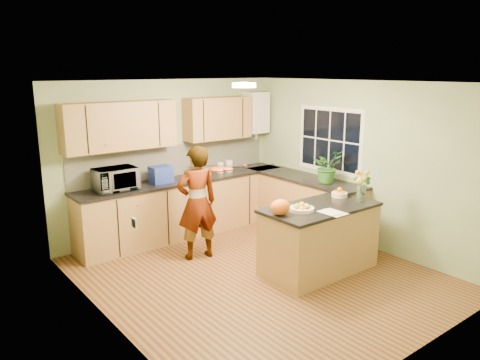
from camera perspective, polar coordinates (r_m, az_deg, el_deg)
floor at (r=6.32m, az=2.18°, el=-11.51°), size 4.50×4.50×0.00m
ceiling at (r=5.73m, az=2.41°, el=11.80°), size 4.00×4.50×0.02m
wall_back at (r=7.71m, az=-8.58°, el=2.72°), size 4.00×0.02×2.50m
wall_front at (r=4.50m, az=21.24°, el=-5.80°), size 4.00×0.02×2.50m
wall_left at (r=4.90m, az=-15.93°, el=-3.86°), size 0.02×4.50×2.50m
wall_right at (r=7.32m, az=14.33°, el=1.88°), size 0.02×4.50×2.50m
back_counter at (r=7.69m, az=-6.62°, el=-3.22°), size 3.64×0.62×0.94m
right_counter at (r=7.83m, az=7.73°, el=-2.97°), size 0.62×2.24×0.94m
splashback at (r=7.76m, az=-7.87°, el=2.43°), size 3.60×0.02×0.52m
upper_cabinets at (r=7.39m, az=-9.28°, el=6.94°), size 3.20×0.34×0.70m
boiler at (r=8.46m, az=1.97°, el=8.22°), size 0.40×0.30×0.86m
window_right at (r=7.64m, az=10.87°, el=4.81°), size 0.01×1.30×1.05m
light_switch at (r=4.36m, az=-12.77°, el=-5.11°), size 0.02×0.09×0.09m
ceiling_lamp at (r=5.96m, az=0.50°, el=11.50°), size 0.30×0.30×0.07m
peninsula_island at (r=6.36m, az=9.63°, el=-7.06°), size 1.58×0.81×0.91m
fruit_dish at (r=5.96m, az=7.54°, el=-3.34°), size 0.31×0.31×0.11m
orange_bowl at (r=6.70m, az=12.04°, el=-1.57°), size 0.22×0.22×0.13m
flower_vase at (r=6.48m, az=14.66°, el=0.20°), size 0.26×0.26×0.48m
orange_bag at (r=5.76m, az=4.94°, el=-3.31°), size 0.32×0.30×0.20m
papers at (r=5.96m, az=11.28°, el=-3.90°), size 0.23×0.32×0.01m
violinist at (r=6.63m, az=-5.26°, el=-2.79°), size 0.66×0.50×1.64m
violin at (r=6.44m, az=-2.79°, el=1.28°), size 0.56×0.49×0.14m
microwave at (r=7.00m, az=-14.95°, el=0.10°), size 0.60×0.40×0.33m
blue_box at (r=7.31m, az=-9.62°, el=0.65°), size 0.33×0.24×0.26m
kettle at (r=7.72m, az=-5.03°, el=1.50°), size 0.18×0.18×0.33m
jar_cream at (r=7.95m, az=-2.42°, el=1.52°), size 0.14×0.14×0.17m
jar_white at (r=8.04m, az=-1.35°, el=1.74°), size 0.13×0.13×0.19m
potted_plant at (r=7.34m, az=10.60°, el=1.66°), size 0.49×0.44×0.51m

